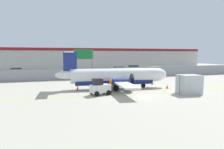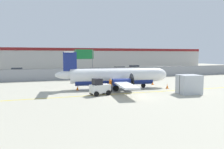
{
  "view_description": "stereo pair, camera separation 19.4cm",
  "coord_description": "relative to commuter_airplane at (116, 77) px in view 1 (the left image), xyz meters",
  "views": [
    {
      "loc": [
        -9.63,
        -21.32,
        4.53
      ],
      "look_at": [
        -0.0,
        6.94,
        1.8
      ],
      "focal_mm": 35.0,
      "sensor_mm": 36.0,
      "label": 1
    },
    {
      "loc": [
        -9.45,
        -21.38,
        4.53
      ],
      "look_at": [
        -0.0,
        6.94,
        1.8
      ],
      "focal_mm": 35.0,
      "sensor_mm": 36.0,
      "label": 2
    }
  ],
  "objects": [
    {
      "name": "traffic_cone_near_right",
      "position": [
        6.49,
        -2.15,
        -1.29
      ],
      "size": [
        0.36,
        0.36,
        0.64
      ],
      "color": "orange",
      "rests_on": "ground"
    },
    {
      "name": "traffic_cone_far_left",
      "position": [
        6.46,
        1.79,
        -1.29
      ],
      "size": [
        0.36,
        0.36,
        0.64
      ],
      "color": "orange",
      "rests_on": "ground"
    },
    {
      "name": "parked_car_4",
      "position": [
        8.63,
        21.55,
        -0.71
      ],
      "size": [
        4.28,
        2.17,
        1.58
      ],
      "rotation": [
        0.0,
        0.0,
        -0.05
      ],
      "color": "navy",
      "rests_on": "parking_lot_strip"
    },
    {
      "name": "parked_car_0",
      "position": [
        -14.27,
        23.85,
        -0.71
      ],
      "size": [
        4.34,
        2.31,
        1.58
      ],
      "rotation": [
        0.0,
        0.0,
        0.1
      ],
      "color": "gray",
      "rests_on": "parking_lot_strip"
    },
    {
      "name": "ground_crew_worker",
      "position": [
        -1.67,
        -2.56,
        -0.65
      ],
      "size": [
        0.38,
        0.55,
        1.7
      ],
      "rotation": [
        0.0,
        0.0,
        3.02
      ],
      "color": "#191E4C",
      "rests_on": "ground"
    },
    {
      "name": "ground_plane",
      "position": [
        -0.27,
        -3.91,
        -1.6
      ],
      "size": [
        140.0,
        140.0,
        0.01
      ],
      "color": "#B2AD99"
    },
    {
      "name": "highway_sign",
      "position": [
        -1.62,
        13.66,
        2.54
      ],
      "size": [
        3.6,
        0.14,
        5.5
      ],
      "color": "slate",
      "rests_on": "ground"
    },
    {
      "name": "baggage_tug",
      "position": [
        -3.37,
        -3.87,
        -0.75
      ],
      "size": [
        2.51,
        1.78,
        1.88
      ],
      "rotation": [
        0.0,
        0.0,
        0.21
      ],
      "color": "silver",
      "rests_on": "ground"
    },
    {
      "name": "parked_car_3",
      "position": [
        1.58,
        18.34,
        -0.71
      ],
      "size": [
        4.29,
        2.18,
        1.58
      ],
      "rotation": [
        0.0,
        0.0,
        3.09
      ],
      "color": "#B28C19",
      "rests_on": "parking_lot_strip"
    },
    {
      "name": "parked_car_1",
      "position": [
        -9.29,
        17.83,
        -0.71
      ],
      "size": [
        4.23,
        2.06,
        1.58
      ],
      "rotation": [
        0.0,
        0.0,
        3.12
      ],
      "color": "navy",
      "rests_on": "parking_lot_strip"
    },
    {
      "name": "parking_lot_strip",
      "position": [
        -0.27,
        23.59,
        -1.54
      ],
      "size": [
        98.0,
        17.0,
        0.12
      ],
      "color": "#38383A",
      "rests_on": "ground"
    },
    {
      "name": "parked_car_5",
      "position": [
        14.48,
        26.16,
        -0.71
      ],
      "size": [
        4.31,
        2.23,
        1.58
      ],
      "rotation": [
        0.0,
        0.0,
        0.07
      ],
      "color": "red",
      "rests_on": "parking_lot_strip"
    },
    {
      "name": "parked_car_2",
      "position": [
        -2.83,
        26.52,
        -0.71
      ],
      "size": [
        4.29,
        2.2,
        1.58
      ],
      "rotation": [
        0.0,
        0.0,
        -0.06
      ],
      "color": "#19662D",
      "rests_on": "parking_lot_strip"
    },
    {
      "name": "perimeter_fence",
      "position": [
        -0.27,
        12.09,
        -0.49
      ],
      "size": [
        98.0,
        0.1,
        2.1
      ],
      "color": "gray",
      "rests_on": "ground"
    },
    {
      "name": "background_building",
      "position": [
        -0.27,
        42.08,
        1.66
      ],
      "size": [
        91.0,
        8.1,
        6.5
      ],
      "color": "beige",
      "rests_on": "ground"
    },
    {
      "name": "traffic_cone_near_left",
      "position": [
        -5.18,
        0.28,
        -1.29
      ],
      "size": [
        0.36,
        0.36,
        0.64
      ],
      "color": "orange",
      "rests_on": "ground"
    },
    {
      "name": "commuter_airplane",
      "position": [
        0.0,
        0.0,
        0.0
      ],
      "size": [
        15.18,
        16.08,
        4.92
      ],
      "rotation": [
        0.0,
        0.0,
        -0.12
      ],
      "color": "white",
      "rests_on": "ground"
    },
    {
      "name": "cargo_container",
      "position": [
        6.65,
        -6.39,
        -0.5
      ],
      "size": [
        2.6,
        2.24,
        2.2
      ],
      "rotation": [
        0.0,
        0.0,
        -0.1
      ],
      "color": "#B7BCC1",
      "rests_on": "ground"
    }
  ]
}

